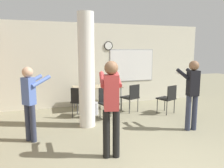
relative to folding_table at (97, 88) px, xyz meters
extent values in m
cube|color=beige|center=(0.14, 0.63, 0.70)|extent=(8.00, 0.12, 2.80)
cylinder|color=black|center=(0.55, 0.56, 1.35)|extent=(0.30, 0.03, 0.30)
cylinder|color=white|center=(0.55, 0.54, 1.35)|extent=(0.26, 0.01, 0.25)
cube|color=#99999E|center=(1.44, 0.57, 0.65)|extent=(1.69, 0.01, 1.16)
cube|color=white|center=(1.44, 0.56, 0.65)|extent=(1.63, 0.02, 1.10)
cylinder|color=silver|center=(-0.64, -1.47, 0.70)|extent=(0.40, 0.40, 2.80)
cube|color=tan|center=(0.00, 0.00, 0.04)|extent=(1.53, 0.74, 0.03)
cylinder|color=gray|center=(-0.70, -0.31, -0.34)|extent=(0.04, 0.04, 0.72)
cylinder|color=gray|center=(0.70, -0.31, -0.34)|extent=(0.04, 0.04, 0.72)
cylinder|color=gray|center=(-0.70, 0.31, -0.34)|extent=(0.04, 0.04, 0.72)
cylinder|color=gray|center=(0.70, 0.31, -0.34)|extent=(0.04, 0.04, 0.72)
cylinder|color=#1E6B2D|center=(-0.43, -0.15, 0.16)|extent=(0.07, 0.07, 0.21)
cylinder|color=#1E6B2D|center=(-0.43, -0.15, 0.30)|extent=(0.03, 0.03, 0.09)
cylinder|color=#B2B2B7|center=(-0.25, -0.54, -0.52)|extent=(0.28, 0.28, 0.36)
cube|color=black|center=(0.88, -0.60, -0.25)|extent=(0.57, 0.57, 0.04)
cube|color=black|center=(0.96, -0.79, -0.03)|extent=(0.38, 0.17, 0.40)
cylinder|color=#333333|center=(0.99, -0.37, -0.48)|extent=(0.02, 0.02, 0.43)
cylinder|color=#333333|center=(0.65, -0.50, -0.48)|extent=(0.02, 0.02, 0.43)
cylinder|color=#333333|center=(1.12, -0.71, -0.48)|extent=(0.02, 0.02, 0.43)
cylinder|color=#333333|center=(0.78, -0.83, -0.48)|extent=(0.02, 0.02, 0.43)
cube|color=black|center=(0.03, -1.15, -0.25)|extent=(0.54, 0.54, 0.04)
cube|color=black|center=(-0.02, -0.96, -0.03)|extent=(0.39, 0.13, 0.40)
cylinder|color=#333333|center=(-0.10, -1.37, -0.48)|extent=(0.02, 0.02, 0.43)
cylinder|color=#333333|center=(0.25, -1.28, -0.48)|extent=(0.02, 0.02, 0.43)
cylinder|color=#333333|center=(-0.19, -1.02, -0.48)|extent=(0.02, 0.02, 0.43)
cylinder|color=#333333|center=(0.16, -0.93, -0.48)|extent=(0.02, 0.02, 0.43)
cube|color=black|center=(-0.66, -0.64, -0.25)|extent=(0.60, 0.60, 0.04)
cube|color=black|center=(-0.77, -0.82, -0.03)|extent=(0.35, 0.23, 0.40)
cylinder|color=#333333|center=(-0.42, -0.58, -0.48)|extent=(0.02, 0.02, 0.43)
cylinder|color=#333333|center=(-0.72, -0.40, -0.48)|extent=(0.02, 0.02, 0.43)
cylinder|color=#333333|center=(-0.60, -0.89, -0.48)|extent=(0.02, 0.02, 0.43)
cylinder|color=#333333|center=(-0.91, -0.70, -0.48)|extent=(0.02, 0.02, 0.43)
cube|color=black|center=(1.87, -1.10, -0.25)|extent=(0.56, 0.56, 0.04)
cube|color=black|center=(1.94, -1.29, -0.03)|extent=(0.38, 0.16, 0.40)
cylinder|color=#333333|center=(1.97, -0.87, -0.48)|extent=(0.02, 0.02, 0.43)
cylinder|color=#333333|center=(1.64, -0.99, -0.48)|extent=(0.02, 0.02, 0.43)
cylinder|color=#333333|center=(2.10, -1.21, -0.48)|extent=(0.02, 0.02, 0.43)
cylinder|color=#333333|center=(1.76, -1.33, -0.48)|extent=(0.02, 0.02, 0.43)
cylinder|color=#2D3347|center=(-1.91, -2.09, -0.30)|extent=(0.12, 0.12, 0.80)
cylinder|color=#2D3347|center=(-2.02, -1.97, -0.30)|extent=(0.12, 0.12, 0.80)
cube|color=#4C66AD|center=(-1.97, -2.03, 0.38)|extent=(0.29, 0.29, 0.56)
sphere|color=tan|center=(-1.97, -2.03, 0.77)|extent=(0.22, 0.22, 0.22)
cylinder|color=#4C66AD|center=(-1.71, -1.97, 0.56)|extent=(0.42, 0.40, 0.23)
cylinder|color=#4C66AD|center=(-1.89, -1.79, 0.56)|extent=(0.42, 0.40, 0.23)
cylinder|color=black|center=(-0.49, -3.25, -0.26)|extent=(0.13, 0.13, 0.87)
cylinder|color=black|center=(-0.66, -3.21, -0.26)|extent=(0.13, 0.13, 0.87)
cube|color=#B23838|center=(-0.57, -3.23, 0.48)|extent=(0.29, 0.25, 0.62)
sphere|color=brown|center=(-0.57, -3.23, 0.91)|extent=(0.24, 0.24, 0.24)
cylinder|color=#B23838|center=(-0.38, -3.02, 0.68)|extent=(0.21, 0.55, 0.25)
cylinder|color=#B23838|center=(-0.66, -2.96, 0.68)|extent=(0.21, 0.55, 0.25)
cube|color=white|center=(-0.60, -2.71, 0.69)|extent=(0.06, 0.13, 0.04)
cylinder|color=#2D3347|center=(1.74, -2.55, -0.28)|extent=(0.12, 0.12, 0.84)
cylinder|color=#2D3347|center=(1.58, -2.53, -0.28)|extent=(0.12, 0.12, 0.84)
cube|color=black|center=(1.66, -2.54, 0.44)|extent=(0.26, 0.22, 0.60)
sphere|color=brown|center=(1.66, -2.54, 0.85)|extent=(0.23, 0.23, 0.23)
cylinder|color=black|center=(1.82, -2.32, 0.63)|extent=(0.14, 0.53, 0.24)
cylinder|color=black|center=(1.55, -2.29, 0.63)|extent=(0.14, 0.53, 0.24)
cube|color=white|center=(1.58, -2.05, 0.64)|extent=(0.05, 0.13, 0.04)
camera|label=1|loc=(-1.71, -6.73, 1.21)|focal=35.00mm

